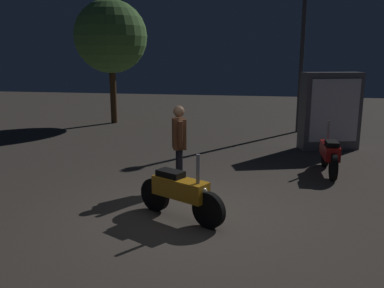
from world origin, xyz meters
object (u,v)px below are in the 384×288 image
at_px(motorcycle_red_parked_left, 329,154).
at_px(kiosk_billboard, 330,111).
at_px(motorcycle_orange_foreground, 180,192).
at_px(person_rider_beside, 179,140).
at_px(streetlamp_near, 303,30).

distance_m(motorcycle_red_parked_left, kiosk_billboard, 2.56).
relative_size(motorcycle_red_parked_left, kiosk_billboard, 0.79).
xyz_separation_m(motorcycle_orange_foreground, person_rider_beside, (-0.35, 1.54, 0.52)).
xyz_separation_m(person_rider_beside, kiosk_billboard, (3.35, 4.00, 0.10)).
bearing_deg(streetlamp_near, motorcycle_orange_foreground, -106.34).
height_order(person_rider_beside, kiosk_billboard, kiosk_billboard).
bearing_deg(streetlamp_near, person_rider_beside, -112.64).
bearing_deg(motorcycle_orange_foreground, streetlamp_near, 101.31).
xyz_separation_m(motorcycle_red_parked_left, streetlamp_near, (-0.33, 4.94, 2.91)).
distance_m(motorcycle_orange_foreground, kiosk_billboard, 6.33).
bearing_deg(motorcycle_orange_foreground, person_rider_beside, 130.48).
xyz_separation_m(person_rider_beside, streetlamp_near, (2.70, 6.48, 2.39)).
height_order(motorcycle_orange_foreground, kiosk_billboard, kiosk_billboard).
relative_size(streetlamp_near, kiosk_billboard, 2.53).
distance_m(streetlamp_near, kiosk_billboard, 3.44).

